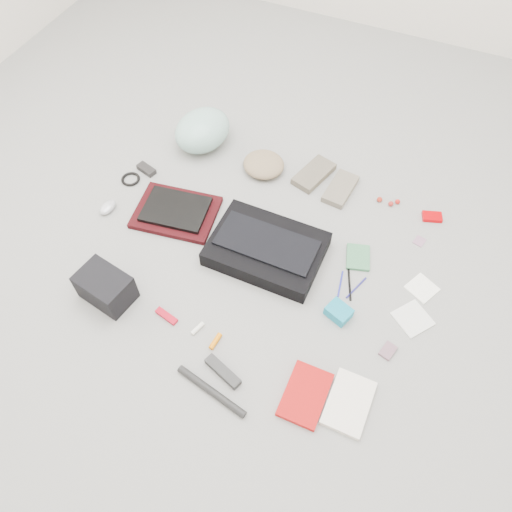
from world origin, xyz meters
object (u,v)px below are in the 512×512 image
at_px(messenger_bag, 267,249).
at_px(accordion_wallet, 339,312).
at_px(laptop, 176,209).
at_px(bike_helmet, 202,130).
at_px(book_red, 305,395).
at_px(camera_bag, 106,287).

relative_size(messenger_bag, accordion_wallet, 4.98).
height_order(laptop, bike_helmet, bike_helmet).
relative_size(messenger_bag, book_red, 2.14).
bearing_deg(messenger_bag, accordion_wallet, -22.08).
xyz_separation_m(laptop, accordion_wallet, (0.86, -0.20, -0.01)).
bearing_deg(messenger_bag, camera_bag, -138.03).
bearing_deg(book_red, accordion_wallet, 89.10).
bearing_deg(camera_bag, bike_helmet, 103.73).
relative_size(bike_helmet, book_red, 1.38).
distance_m(messenger_bag, camera_bag, 0.69).
relative_size(bike_helmet, camera_bag, 1.47).
relative_size(laptop, book_red, 1.30).
height_order(messenger_bag, accordion_wallet, messenger_bag).
distance_m(messenger_bag, accordion_wallet, 0.42).
bearing_deg(laptop, bike_helmet, 93.38).
bearing_deg(laptop, messenger_bag, -13.35).
height_order(bike_helmet, camera_bag, bike_helmet).
xyz_separation_m(bike_helmet, book_red, (0.96, -1.05, -0.08)).
height_order(book_red, accordion_wallet, accordion_wallet).
distance_m(laptop, book_red, 1.03).
xyz_separation_m(camera_bag, accordion_wallet, (0.90, 0.30, -0.04)).
bearing_deg(camera_bag, laptop, 95.61).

